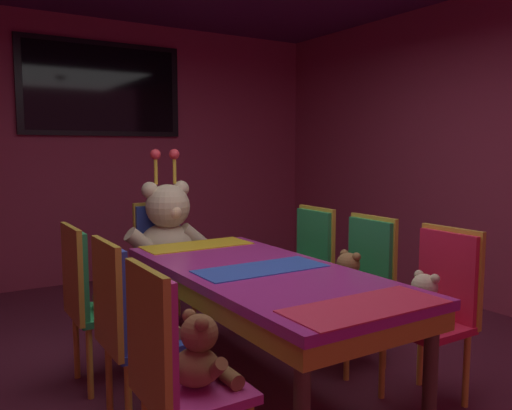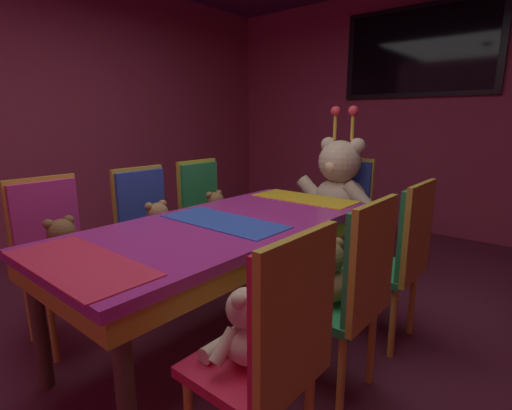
# 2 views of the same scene
# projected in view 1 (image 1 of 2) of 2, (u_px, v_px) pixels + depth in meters

# --- Properties ---
(ground_plane) EXTENTS (7.90, 7.90, 0.00)m
(ground_plane) POSITION_uv_depth(u_px,v_px,m) (261.00, 392.00, 3.08)
(ground_plane) COLOR #591E33
(wall_back) EXTENTS (5.20, 0.12, 2.80)m
(wall_back) POSITION_uv_depth(u_px,v_px,m) (102.00, 151.00, 5.63)
(wall_back) COLOR #99334C
(wall_back) RESTS_ON ground_plane
(banquet_table) EXTENTS (0.90, 2.02, 0.75)m
(banquet_table) POSITION_uv_depth(u_px,v_px,m) (261.00, 284.00, 3.01)
(banquet_table) COLOR #B22D8C
(banquet_table) RESTS_ON ground_plane
(chair_left_0) EXTENTS (0.42, 0.41, 0.98)m
(chair_left_0) POSITION_uv_depth(u_px,v_px,m) (167.00, 362.00, 2.05)
(chair_left_0) COLOR #CC338C
(chair_left_0) RESTS_ON ground_plane
(teddy_left_0) EXTENTS (0.26, 0.33, 0.31)m
(teddy_left_0) POSITION_uv_depth(u_px,v_px,m) (201.00, 355.00, 2.13)
(teddy_left_0) COLOR brown
(teddy_left_0) RESTS_ON chair_left_0
(chair_left_1) EXTENTS (0.42, 0.41, 0.98)m
(chair_left_1) POSITION_uv_depth(u_px,v_px,m) (123.00, 316.00, 2.61)
(chair_left_1) COLOR #2D47B2
(chair_left_1) RESTS_ON ground_plane
(teddy_left_1) EXTENTS (0.25, 0.32, 0.30)m
(teddy_left_1) POSITION_uv_depth(u_px,v_px,m) (151.00, 313.00, 2.69)
(teddy_left_1) COLOR #9E7247
(teddy_left_1) RESTS_ON chair_left_1
(chair_left_2) EXTENTS (0.42, 0.41, 0.98)m
(chair_left_2) POSITION_uv_depth(u_px,v_px,m) (87.00, 290.00, 3.09)
(chair_left_2) COLOR #268C4C
(chair_left_2) RESTS_ON ground_plane
(teddy_left_2) EXTENTS (0.24, 0.31, 0.29)m
(teddy_left_2) POSITION_uv_depth(u_px,v_px,m) (111.00, 289.00, 3.17)
(teddy_left_2) COLOR olive
(teddy_left_2) RESTS_ON chair_left_2
(chair_right_0) EXTENTS (0.42, 0.41, 0.98)m
(chair_right_0) POSITION_uv_depth(u_px,v_px,m) (441.00, 296.00, 2.96)
(chair_right_0) COLOR red
(chair_right_0) RESTS_ON ground_plane
(teddy_right_0) EXTENTS (0.24, 0.31, 0.29)m
(teddy_right_0) POSITION_uv_depth(u_px,v_px,m) (423.00, 302.00, 2.88)
(teddy_right_0) COLOR beige
(teddy_right_0) RESTS_ON chair_right_0
(chair_right_1) EXTENTS (0.42, 0.41, 0.98)m
(chair_right_1) POSITION_uv_depth(u_px,v_px,m) (364.00, 275.00, 3.46)
(chair_right_1) COLOR #268C4C
(chair_right_1) RESTS_ON ground_plane
(teddy_right_1) EXTENTS (0.25, 0.33, 0.31)m
(teddy_right_1) POSITION_uv_depth(u_px,v_px,m) (347.00, 278.00, 3.39)
(teddy_right_1) COLOR olive
(teddy_right_1) RESTS_ON chair_right_1
(chair_right_2) EXTENTS (0.42, 0.41, 0.98)m
(chair_right_2) POSITION_uv_depth(u_px,v_px,m) (308.00, 258.00, 3.97)
(chair_right_2) COLOR #268C4C
(chair_right_2) RESTS_ON ground_plane
(throne_chair) EXTENTS (0.41, 0.42, 0.98)m
(throne_chair) POSITION_uv_depth(u_px,v_px,m) (161.00, 249.00, 4.32)
(throne_chair) COLOR #2D47B2
(throne_chair) RESTS_ON ground_plane
(king_teddy_bear) EXTENTS (0.75, 0.58, 0.97)m
(king_teddy_bear) POSITION_uv_depth(u_px,v_px,m) (169.00, 232.00, 4.15)
(king_teddy_bear) COLOR beige
(king_teddy_bear) RESTS_ON throne_chair
(wall_tv) EXTENTS (1.69, 0.06, 0.98)m
(wall_tv) POSITION_uv_depth(u_px,v_px,m) (102.00, 89.00, 5.48)
(wall_tv) COLOR black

